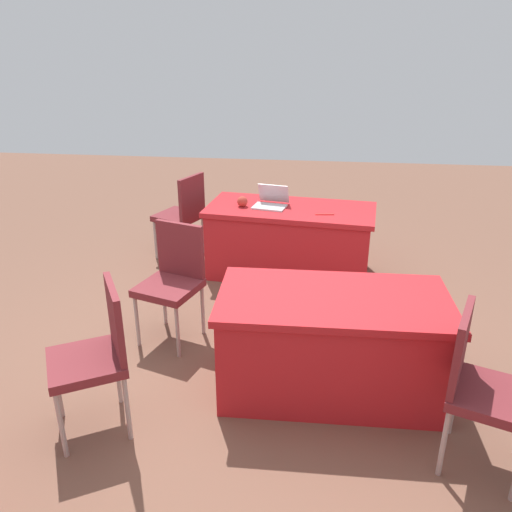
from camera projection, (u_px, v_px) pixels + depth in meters
ground_plane at (241, 372)px, 3.82m from camera, size 14.40×14.40×0.00m
table_foreground at (290, 241)px, 5.29m from camera, size 1.75×0.96×0.73m
table_mid_right at (331, 343)px, 3.52m from camera, size 1.56×0.84×0.73m
chair_near_front at (173, 276)px, 4.10m from camera, size 0.55×0.55×0.95m
chair_tucked_left at (97, 350)px, 3.10m from camera, size 0.60×0.60×0.97m
chair_tucked_right at (183, 211)px, 5.62m from camera, size 0.58×0.58×0.95m
chair_aisle at (480, 382)px, 2.82m from camera, size 0.57×0.57×0.96m
laptop_silver at (271, 203)px, 5.16m from camera, size 0.37×0.35×0.21m
yarn_ball at (242, 201)px, 5.15m from camera, size 0.11×0.11×0.11m
scissors_red at (325, 214)px, 4.94m from camera, size 0.18×0.06×0.01m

